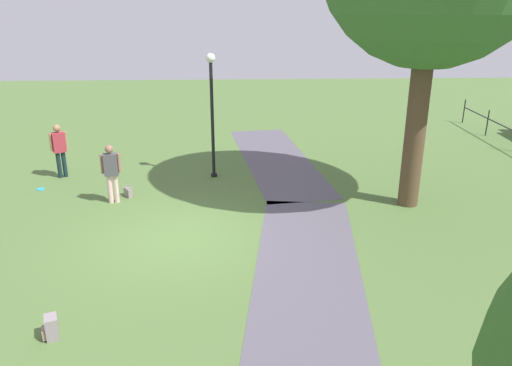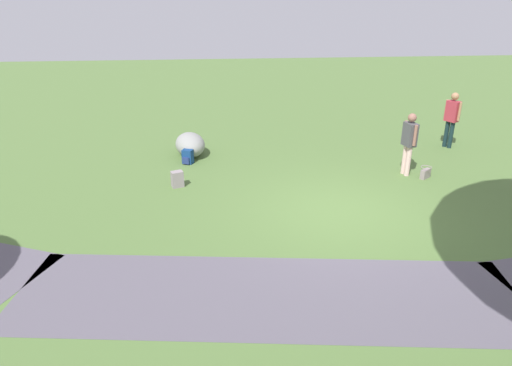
{
  "view_description": "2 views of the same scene",
  "coord_description": "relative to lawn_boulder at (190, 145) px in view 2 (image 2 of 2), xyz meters",
  "views": [
    {
      "loc": [
        10.72,
        1.31,
        5.33
      ],
      "look_at": [
        -0.54,
        1.79,
        1.15
      ],
      "focal_mm": 35.49,
      "sensor_mm": 36.0,
      "label": 1
    },
    {
      "loc": [
        2.63,
        8.67,
        4.48
      ],
      "look_at": [
        1.96,
        1.45,
        1.39
      ],
      "focal_mm": 32.02,
      "sensor_mm": 36.0,
      "label": 2
    }
  ],
  "objects": [
    {
      "name": "lawn_boulder",
      "position": [
        0.0,
        0.0,
        0.0
      ],
      "size": [
        1.07,
        1.39,
        0.66
      ],
      "color": "gray",
      "rests_on": "ground"
    },
    {
      "name": "ground_plane",
      "position": [
        -3.37,
        4.05,
        -0.33
      ],
      "size": [
        48.0,
        48.0,
        0.0
      ],
      "primitive_type": "plane",
      "color": "#506E37"
    },
    {
      "name": "man_near_boulder",
      "position": [
        -7.82,
        -0.04,
        0.64
      ],
      "size": [
        0.39,
        0.46,
        1.68
      ],
      "color": "#15292C",
      "rests_on": "ground"
    },
    {
      "name": "woman_with_handbag",
      "position": [
        -5.65,
        2.02,
        0.61
      ],
      "size": [
        0.3,
        0.51,
        1.63
      ],
      "color": "beige",
      "rests_on": "ground"
    },
    {
      "name": "footpath_segment_mid",
      "position": [
        -1.47,
        6.79,
        -0.33
      ],
      "size": [
        8.21,
        3.16,
        0.01
      ],
      "color": "#57525E",
      "rests_on": "ground"
    },
    {
      "name": "backpack_by_boulder",
      "position": [
        0.05,
        0.68,
        -0.14
      ],
      "size": [
        0.34,
        0.33,
        0.4
      ],
      "color": "navy",
      "rests_on": "ground"
    },
    {
      "name": "handbag_on_grass",
      "position": [
        -6.07,
        2.32,
        -0.19
      ],
      "size": [
        0.38,
        0.38,
        0.31
      ],
      "color": "gray",
      "rests_on": "ground"
    },
    {
      "name": "frisbee_on_grass",
      "position": [
        -6.74,
        -0.36,
        -0.32
      ],
      "size": [
        0.24,
        0.24,
        0.02
      ],
      "color": "#2A9DDD",
      "rests_on": "ground"
    },
    {
      "name": "spare_backpack_on_lawn",
      "position": [
        0.23,
        2.28,
        -0.14
      ],
      "size": [
        0.33,
        0.33,
        0.4
      ],
      "color": "gray",
      "rests_on": "ground"
    }
  ]
}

